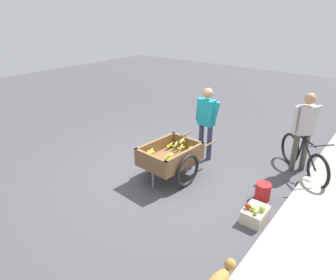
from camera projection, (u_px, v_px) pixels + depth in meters
name	position (u px, v px, depth m)	size (l,w,h in m)	color
ground_plane	(167.00, 172.00, 6.04)	(24.00, 24.00, 0.00)	#47474C
fruit_cart	(170.00, 157.00, 5.68)	(1.70, 0.98, 0.73)	brown
vendor_person	(207.00, 118.00, 6.25)	(0.22, 0.58, 1.58)	#333851
bicycle	(303.00, 158.00, 5.84)	(1.19, 1.25, 0.85)	black
cyclist_person	(305.00, 126.00, 5.72)	(0.40, 0.40, 1.63)	#4C4742
dog	(219.00, 280.00, 3.30)	(0.67, 0.21, 0.40)	#AD7A38
plastic_bucket	(263.00, 191.00, 5.13)	(0.26, 0.26, 0.30)	#B21E1E
apple_crate	(255.00, 214.00, 4.60)	(0.44, 0.32, 0.32)	beige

